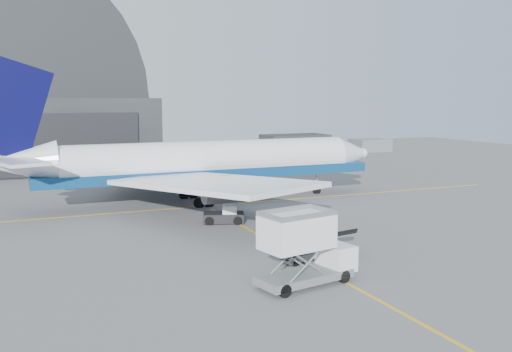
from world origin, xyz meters
name	(u,v)px	position (x,y,z in m)	size (l,w,h in m)	color
ground	(285,249)	(0.00, 0.00, 0.00)	(200.00, 200.00, 0.00)	#565659
taxi_lines	(229,219)	(0.00, 12.67, 0.01)	(80.00, 42.12, 0.02)	gold
distant_bldg_a	(295,153)	(38.00, 72.00, 0.00)	(14.00, 8.00, 4.00)	black
distant_bldg_b	(370,151)	(55.00, 68.00, 0.00)	(8.00, 6.00, 2.80)	slate
airliner	(195,163)	(-0.45, 22.42, 4.61)	(46.99, 45.57, 16.49)	white
catering_truck	(304,250)	(-2.83, -8.48, 2.38)	(7.19, 3.80, 4.70)	slate
pushback_tug	(225,216)	(-1.03, 11.09, 0.68)	(4.39, 3.39, 1.80)	black
belt_loader_a	(303,255)	(-0.26, -3.59, 0.49)	(4.20, 2.36, 1.57)	slate
belt_loader_b	(322,245)	(2.19, -2.13, 0.62)	(4.91, 4.43, 2.01)	slate
traffic_cone	(282,243)	(0.30, 1.17, 0.22)	(0.32, 0.32, 0.46)	#F16207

